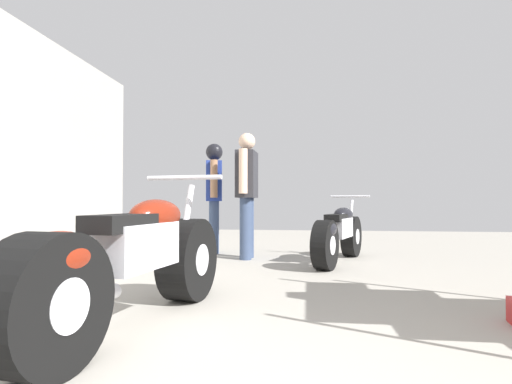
{
  "coord_description": "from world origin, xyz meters",
  "views": [
    {
      "loc": [
        0.45,
        -0.74,
        0.77
      ],
      "look_at": [
        -0.02,
        2.94,
        0.86
      ],
      "focal_mm": 28.31,
      "sensor_mm": 36.0,
      "label": 1
    }
  ],
  "objects_px": {
    "motorcycle_black_naked": "(339,234)",
    "mechanic_with_helmet": "(214,187)",
    "motorcycle_maroon_cruiser": "(134,263)",
    "mechanic_in_blue": "(247,187)"
  },
  "relations": [
    {
      "from": "motorcycle_black_naked",
      "to": "mechanic_with_helmet",
      "type": "relative_size",
      "value": 1.09
    },
    {
      "from": "motorcycle_black_naked",
      "to": "mechanic_with_helmet",
      "type": "xyz_separation_m",
      "value": [
        -1.8,
        0.79,
        0.63
      ]
    },
    {
      "from": "motorcycle_maroon_cruiser",
      "to": "motorcycle_black_naked",
      "type": "height_order",
      "value": "motorcycle_maroon_cruiser"
    },
    {
      "from": "mechanic_with_helmet",
      "to": "motorcycle_black_naked",
      "type": "bearing_deg",
      "value": -23.71
    },
    {
      "from": "motorcycle_black_naked",
      "to": "mechanic_in_blue",
      "type": "distance_m",
      "value": 1.38
    },
    {
      "from": "motorcycle_maroon_cruiser",
      "to": "motorcycle_black_naked",
      "type": "relative_size",
      "value": 1.17
    },
    {
      "from": "mechanic_in_blue",
      "to": "mechanic_with_helmet",
      "type": "relative_size",
      "value": 1.03
    },
    {
      "from": "motorcycle_black_naked",
      "to": "mechanic_with_helmet",
      "type": "height_order",
      "value": "mechanic_with_helmet"
    },
    {
      "from": "motorcycle_black_naked",
      "to": "mechanic_in_blue",
      "type": "xyz_separation_m",
      "value": [
        -1.21,
        0.24,
        0.61
      ]
    },
    {
      "from": "mechanic_in_blue",
      "to": "motorcycle_black_naked",
      "type": "bearing_deg",
      "value": -11.28
    }
  ]
}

